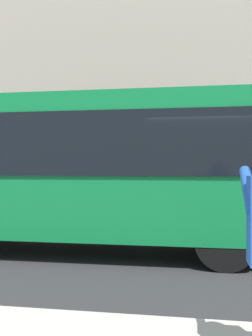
% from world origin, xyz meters
% --- Properties ---
extents(ground_plane, '(60.00, 60.00, 0.00)m').
position_xyz_m(ground_plane, '(0.00, 0.00, 0.00)').
color(ground_plane, '#2B2B2D').
extents(building_facade_far, '(28.00, 1.55, 12.00)m').
position_xyz_m(building_facade_far, '(-0.02, -6.80, 5.99)').
color(building_facade_far, '#A89E8E').
rests_on(building_facade_far, ground_plane).
extents(red_bus, '(9.05, 2.54, 3.08)m').
position_xyz_m(red_bus, '(3.02, -0.09, 1.68)').
color(red_bus, '#0F7238').
rests_on(red_bus, ground_plane).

